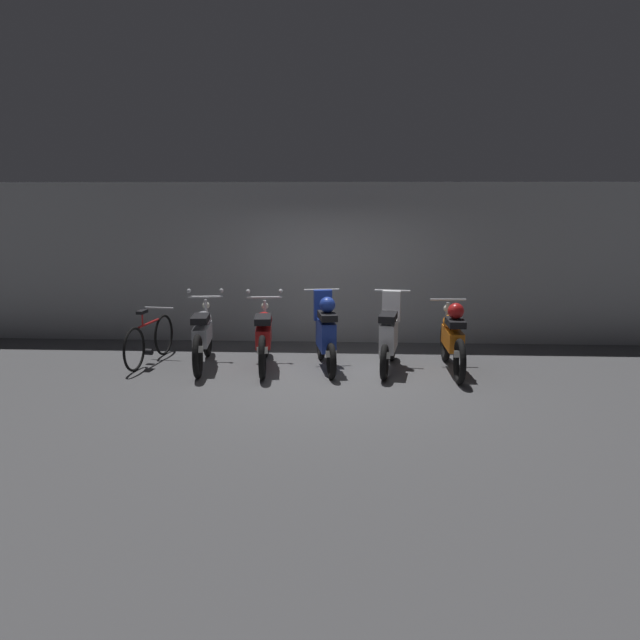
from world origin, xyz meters
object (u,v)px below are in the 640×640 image
motorbike_slot_1 (264,336)px  motorbike_slot_3 (389,336)px  bicycle (150,340)px  motorbike_slot_0 (203,335)px  motorbike_slot_2 (326,332)px  motorbike_slot_4 (452,337)px

motorbike_slot_1 → motorbike_slot_3: size_ratio=1.16×
motorbike_slot_1 → bicycle: size_ratio=1.13×
motorbike_slot_0 → motorbike_slot_2: size_ratio=1.17×
motorbike_slot_0 → bicycle: (-0.90, 0.17, -0.13)m
motorbike_slot_2 → bicycle: size_ratio=0.97×
motorbike_slot_2 → bicycle: 2.82m
motorbike_slot_4 → bicycle: bearing=176.7°
motorbike_slot_3 → motorbike_slot_4: (0.95, -0.07, 0.00)m
motorbike_slot_1 → bicycle: bearing=174.6°
motorbike_slot_0 → bicycle: size_ratio=1.13×
motorbike_slot_1 → motorbike_slot_4: 2.87m
motorbike_slot_1 → motorbike_slot_3: (1.92, -0.03, 0.03)m
motorbike_slot_0 → motorbike_slot_2: motorbike_slot_2 is taller
motorbike_slot_2 → motorbike_slot_3: 0.97m
motorbike_slot_1 → motorbike_slot_4: bearing=-1.9°
motorbike_slot_0 → motorbike_slot_2: (1.91, -0.02, 0.07)m
bicycle → motorbike_slot_4: bearing=-3.3°
bicycle → motorbike_slot_0: bearing=-10.5°
motorbike_slot_3 → bicycle: bearing=176.9°
motorbike_slot_3 → bicycle: motorbike_slot_3 is taller
bicycle → motorbike_slot_2: bearing=-3.8°
motorbike_slot_2 → motorbike_slot_3: bearing=-1.3°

